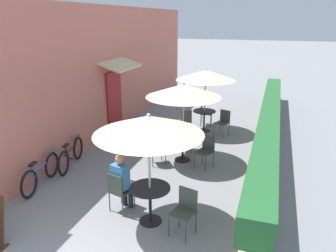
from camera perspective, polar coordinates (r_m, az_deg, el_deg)
The scene contains 20 objects.
cafe_facade_wall at distance 11.80m, azimuth -9.00°, elevation 9.74°, with size 0.98×13.97×4.20m.
planter_hedge at distance 10.91m, azimuth 17.14°, elevation 0.05°, with size 0.60×12.97×1.01m.
patio_table_near at distance 6.41m, azimuth -3.14°, elevation -12.22°, with size 0.79×0.79×0.74m.
patio_umbrella_near at distance 5.81m, azimuth -3.39°, elevation 0.15°, with size 2.01×2.01×2.21m.
cafe_chair_near_left at distance 6.79m, azimuth -8.56°, elevation -10.81°, with size 0.49×0.49×0.87m.
seated_patron_near_left at distance 6.78m, azimuth -7.98°, elevation -9.19°, with size 0.42×0.47×1.25m.
cafe_chair_near_right at distance 6.13m, azimuth 2.95°, elevation -14.10°, with size 0.49×0.49×0.87m.
patio_table_mid at distance 9.05m, azimuth 2.59°, elevation -2.80°, with size 0.79×0.79×0.74m.
patio_umbrella_mid at distance 8.64m, azimuth 2.72°, elevation 6.18°, with size 2.01×2.01×2.21m.
cafe_chair_mid_left at distance 9.75m, azimuth 2.88°, elevation -1.40°, with size 0.44×0.44×0.87m.
cafe_chair_mid_right at distance 8.78m, azimuth -1.74°, elevation -3.66°, with size 0.56×0.56×0.87m.
cafe_chair_mid_back at distance 8.70m, azimuth 6.62°, elevation -3.98°, with size 0.53×0.53×0.87m.
coffee_cup_mid at distance 9.04m, azimuth 2.75°, elevation -1.16°, with size 0.07×0.07×0.09m.
patio_table_far at distance 11.47m, azimuth 6.33°, elevation 1.68°, with size 0.79×0.79×0.74m.
patio_umbrella_far at distance 11.15m, azimuth 6.59°, elevation 8.82°, with size 2.01×2.01×2.21m.
cafe_chair_far_left at distance 12.19m, azimuth 6.37°, elevation 2.54°, with size 0.44×0.44×0.87m.
cafe_chair_far_right at distance 11.15m, azimuth 3.02°, elevation 1.14°, with size 0.56×0.56×0.87m.
cafe_chair_far_back at distance 11.14m, azimuth 9.58°, elevation 0.89°, with size 0.53×0.53×0.87m.
bicycle_leaning at distance 8.30m, azimuth -21.25°, elevation -7.70°, with size 0.31×1.64×0.72m.
bicycle_second at distance 9.11m, azimuth -16.53°, elevation -4.83°, with size 0.42×1.63×0.73m.
Camera 1 is at (2.81, -3.53, 3.79)m, focal length 35.00 mm.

